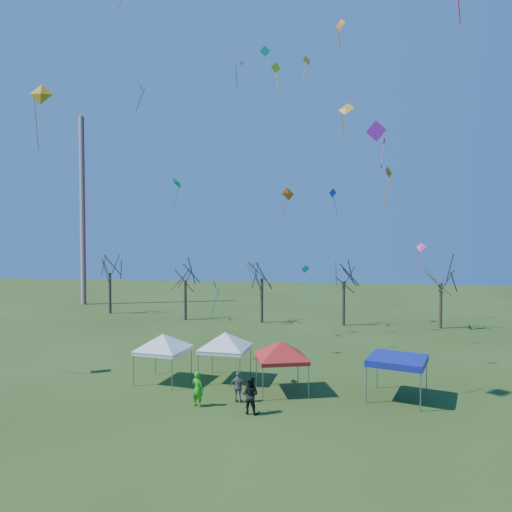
{
  "coord_description": "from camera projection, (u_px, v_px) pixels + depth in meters",
  "views": [
    {
      "loc": [
        4.53,
        -22.59,
        8.62
      ],
      "look_at": [
        0.44,
        3.0,
        7.72
      ],
      "focal_mm": 32.0,
      "sensor_mm": 36.0,
      "label": 1
    }
  ],
  "objects": [
    {
      "name": "radio_mast",
      "position": [
        82.0,
        211.0,
        60.84
      ],
      "size": [
        0.7,
        0.7,
        25.0
      ],
      "primitive_type": "cylinder",
      "color": "silver",
      "rests_on": "ground"
    },
    {
      "name": "kite_15",
      "position": [
        340.0,
        25.0,
        28.57
      ],
      "size": [
        0.75,
        0.78,
        1.74
      ],
      "rotation": [
        0.0,
        0.0,
        5.46
      ],
      "color": "orange",
      "rests_on": "ground"
    },
    {
      "name": "kite_12",
      "position": [
        421.0,
        248.0,
        43.02
      ],
      "size": [
        1.16,
        0.97,
        3.11
      ],
      "rotation": [
        0.0,
        0.0,
        5.82
      ],
      "color": "#F3368B",
      "rests_on": "ground"
    },
    {
      "name": "kite_1",
      "position": [
        215.0,
        285.0,
        26.69
      ],
      "size": [
        0.58,
        0.98,
        2.11
      ],
      "rotation": [
        0.0,
        0.0,
        1.84
      ],
      "color": "#1681EB",
      "rests_on": "ground"
    },
    {
      "name": "tent_white_west",
      "position": [
        163.0,
        337.0,
        27.67
      ],
      "size": [
        3.8,
        3.8,
        3.39
      ],
      "rotation": [
        0.0,
        0.0,
        -0.15
      ],
      "color": "gray",
      "rests_on": "ground"
    },
    {
      "name": "ground",
      "position": [
        238.0,
        409.0,
        23.3
      ],
      "size": [
        140.0,
        140.0,
        0.0
      ],
      "primitive_type": "plane",
      "color": "#2E4717",
      "rests_on": "ground"
    },
    {
      "name": "kite_8",
      "position": [
        41.0,
        94.0,
        29.84
      ],
      "size": [
        1.53,
        0.84,
        4.36
      ],
      "rotation": [
        0.0,
        0.0,
        0.28
      ],
      "color": "orange",
      "rests_on": "ground"
    },
    {
      "name": "tree_1",
      "position": [
        185.0,
        266.0,
        49.13
      ],
      "size": [
        3.42,
        3.42,
        7.54
      ],
      "color": "#3D2D21",
      "rests_on": "ground"
    },
    {
      "name": "kite_11",
      "position": [
        288.0,
        194.0,
        40.66
      ],
      "size": [
        1.3,
        1.09,
        2.84
      ],
      "rotation": [
        0.0,
        0.0,
        0.6
      ],
      "color": "#DA600B",
      "rests_on": "ground"
    },
    {
      "name": "kite_2",
      "position": [
        177.0,
        183.0,
        44.55
      ],
      "size": [
        1.11,
        1.55,
        3.48
      ],
      "rotation": [
        0.0,
        0.0,
        1.37
      ],
      "color": "green",
      "rests_on": "ground"
    },
    {
      "name": "kite_7",
      "position": [
        141.0,
        87.0,
        37.33
      ],
      "size": [
        0.74,
        0.94,
        2.52
      ],
      "rotation": [
        0.0,
        0.0,
        1.81
      ],
      "color": "purple",
      "rests_on": "ground"
    },
    {
      "name": "tree_0",
      "position": [
        110.0,
        258.0,
        53.39
      ],
      "size": [
        3.83,
        3.83,
        8.44
      ],
      "color": "#3D2D21",
      "rests_on": "ground"
    },
    {
      "name": "person_green",
      "position": [
        198.0,
        389.0,
        23.63
      ],
      "size": [
        0.76,
        0.62,
        1.82
      ],
      "primitive_type": "imported",
      "rotation": [
        0.0,
        0.0,
        2.84
      ],
      "color": "green",
      "rests_on": "ground"
    },
    {
      "name": "tent_white_mid",
      "position": [
        225.0,
        336.0,
        27.95
      ],
      "size": [
        3.88,
        3.88,
        3.43
      ],
      "rotation": [
        0.0,
        0.0,
        -0.07
      ],
      "color": "gray",
      "rests_on": "ground"
    },
    {
      "name": "tree_4",
      "position": [
        441.0,
        266.0,
        44.36
      ],
      "size": [
        3.58,
        3.58,
        7.89
      ],
      "color": "#3D2D21",
      "rests_on": "ground"
    },
    {
      "name": "tent_blue",
      "position": [
        397.0,
        361.0,
        24.65
      ],
      "size": [
        3.65,
        3.65,
        2.29
      ],
      "rotation": [
        0.0,
        0.0,
        -0.3
      ],
      "color": "gray",
      "rests_on": "ground"
    },
    {
      "name": "tree_2",
      "position": [
        262.0,
        262.0,
        47.52
      ],
      "size": [
        3.71,
        3.71,
        8.18
      ],
      "color": "#3D2D21",
      "rests_on": "ground"
    },
    {
      "name": "kite_18",
      "position": [
        276.0,
        69.0,
        28.52
      ],
      "size": [
        0.69,
        0.59,
        1.83
      ],
      "rotation": [
        0.0,
        0.0,
        3.79
      ],
      "color": "#D1E418",
      "rests_on": "ground"
    },
    {
      "name": "kite_17",
      "position": [
        389.0,
        174.0,
        25.96
      ],
      "size": [
        0.68,
        0.82,
        2.52
      ],
      "rotation": [
        0.0,
        0.0,
        0.98
      ],
      "color": "#FF5F0D",
      "rests_on": "ground"
    },
    {
      "name": "tent_red",
      "position": [
        281.0,
        344.0,
        25.79
      ],
      "size": [
        3.65,
        3.65,
        3.37
      ],
      "rotation": [
        0.0,
        0.0,
        0.3
      ],
      "color": "gray",
      "rests_on": "ground"
    },
    {
      "name": "person_dark",
      "position": [
        250.0,
        395.0,
        22.63
      ],
      "size": [
        1.02,
        0.86,
        1.85
      ],
      "primitive_type": "imported",
      "rotation": [
        0.0,
        0.0,
        2.95
      ],
      "color": "black",
      "rests_on": "ground"
    },
    {
      "name": "tree_3",
      "position": [
        344.0,
        265.0,
        45.87
      ],
      "size": [
        3.59,
        3.59,
        7.91
      ],
      "color": "#3D2D21",
      "rests_on": "ground"
    },
    {
      "name": "kite_24",
      "position": [
        265.0,
        52.0,
        34.0
      ],
      "size": [
        0.83,
        0.49,
        2.13
      ],
      "rotation": [
        0.0,
        0.0,
        3.07
      ],
      "color": "#0DD0A2",
      "rests_on": "ground"
    },
    {
      "name": "kite_3",
      "position": [
        307.0,
        60.0,
        46.01
      ],
      "size": [
        1.0,
        1.08,
        2.82
      ],
      "rotation": [
        0.0,
        0.0,
        0.87
      ],
      "color": "yellow",
      "rests_on": "ground"
    },
    {
      "name": "kite_22",
      "position": [
        306.0,
        270.0,
        41.73
      ],
      "size": [
        1.13,
        1.06,
        3.0
      ],
      "rotation": [
        0.0,
        0.0,
        3.69
      ],
      "color": "#0CAABD",
      "rests_on": "ground"
    },
    {
      "name": "kite_25",
      "position": [
        346.0,
        109.0,
        20.77
      ],
      "size": [
        0.91,
        0.77,
        1.7
      ],
      "rotation": [
        0.0,
        0.0,
        5.87
      ],
      "color": "orange",
      "rests_on": "ground"
    },
    {
      "name": "kite_27",
      "position": [
        377.0,
        132.0,
        21.72
      ],
      "size": [
        1.02,
        0.73,
        2.5
      ],
      "rotation": [
        0.0,
        0.0,
        2.77
      ],
      "color": "purple",
      "rests_on": "ground"
    },
    {
      "name": "person_grey",
      "position": [
        238.0,
        387.0,
        24.21
      ],
      "size": [
        0.98,
        0.45,
        1.65
      ],
      "primitive_type": "imported",
      "rotation": [
        0.0,
        0.0,
        3.1
      ],
      "color": "slate",
      "rests_on": "ground"
    },
    {
      "name": "kite_26",
      "position": [
        240.0,
        64.0,
        43.63
      ],
      "size": [
        0.88,
        0.81,
        2.62
      ],
      "rotation": [
        0.0,
        0.0,
        0.01
      ],
      "color": "#5018AB",
      "rests_on": "ground"
    },
    {
      "name": "kite_19",
      "position": [
        333.0,
        193.0,
        41.47
      ],
      "size": [
        0.83,
        0.81,
        2.29
      ],
      "rotation": [
        0.0,
        0.0,
        3.86
      ],
      "color": "#1538E4",
      "rests_on": "ground"
    }
  ]
}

